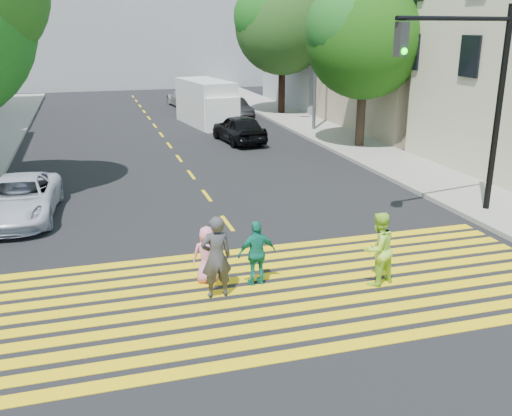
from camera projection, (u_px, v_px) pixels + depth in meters
name	position (u px, v px, depth m)	size (l,w,h in m)	color
ground	(298.00, 319.00, 11.36)	(120.00, 120.00, 0.00)	black
sidewalk_right	(355.00, 146.00, 27.32)	(3.00, 60.00, 0.15)	gray
crosswalk	(278.00, 291.00, 12.52)	(13.40, 5.30, 0.01)	yellow
lane_line	(158.00, 130.00, 31.91)	(0.12, 34.40, 0.01)	yellow
building_right_tan	(436.00, 37.00, 31.22)	(10.00, 10.00, 10.00)	tan
building_right_grey	(349.00, 34.00, 41.27)	(10.00, 10.00, 10.00)	gray
backdrop_block	(121.00, 21.00, 53.37)	(30.00, 8.00, 12.00)	gray
tree_right_near	(367.00, 33.00, 25.61)	(6.04, 5.55, 7.79)	#35241D
tree_right_far	(284.00, 21.00, 35.69)	(6.77, 6.23, 8.64)	black
pedestrian_man	(216.00, 257.00, 12.04)	(0.66, 0.43, 1.82)	#38383F
pedestrian_woman	(378.00, 249.00, 12.65)	(0.82, 0.64, 1.69)	#AEEC42
pedestrian_child	(207.00, 255.00, 12.81)	(0.65, 0.42, 1.32)	pink
pedestrian_extra	(257.00, 253.00, 12.65)	(0.88, 0.37, 1.50)	#147E6A
white_sedan	(19.00, 199.00, 17.06)	(2.09, 4.54, 1.26)	silver
dark_car_near	(239.00, 129.00, 28.28)	(1.66, 4.14, 1.41)	black
silver_car	(186.00, 97.00, 40.85)	(1.88, 4.63, 1.34)	#B7B7B7
dark_car_parked	(235.00, 108.00, 35.97)	(1.29, 3.70, 1.22)	black
white_van	(208.00, 104.00, 33.14)	(2.77, 5.67, 2.57)	silver
traffic_signal	(474.00, 84.00, 16.09)	(4.16, 1.08, 6.17)	black
street_lamp	(313.00, 21.00, 29.63)	(2.28, 0.28, 10.07)	slate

